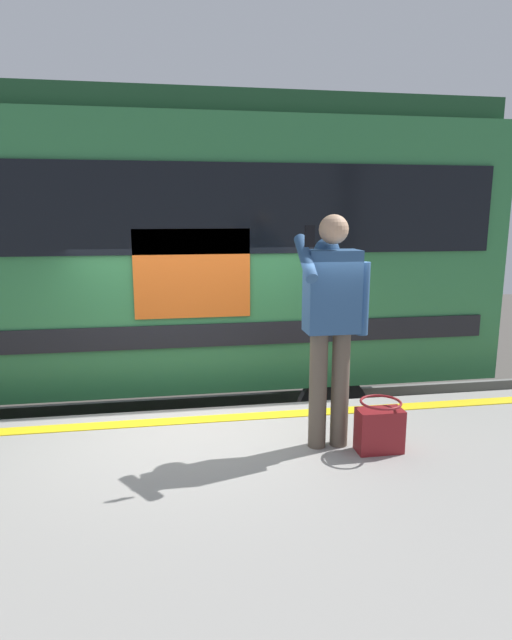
# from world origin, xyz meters

# --- Properties ---
(ground_plane) EXTENTS (23.97, 23.97, 0.00)m
(ground_plane) POSITION_xyz_m (0.00, 0.00, 0.00)
(ground_plane) COLOR #4C4742
(safety_line) EXTENTS (12.05, 0.16, 0.01)m
(safety_line) POSITION_xyz_m (0.00, 0.30, 1.03)
(safety_line) COLOR yellow
(safety_line) RESTS_ON platform
(track_rail_near) EXTENTS (15.98, 0.08, 0.16)m
(track_rail_near) POSITION_xyz_m (0.00, -1.27, 0.08)
(track_rail_near) COLOR slate
(track_rail_near) RESTS_ON ground
(track_rail_far) EXTENTS (15.98, 0.08, 0.16)m
(track_rail_far) POSITION_xyz_m (0.00, -2.71, 0.08)
(track_rail_far) COLOR slate
(track_rail_far) RESTS_ON ground
(train_carriage) EXTENTS (10.74, 2.83, 3.90)m
(train_carriage) POSITION_xyz_m (1.92, -1.98, 2.49)
(train_carriage) COLOR #2D723F
(train_carriage) RESTS_ON ground
(passenger) EXTENTS (0.57, 0.55, 1.82)m
(passenger) POSITION_xyz_m (-0.94, 0.98, 2.10)
(passenger) COLOR brown
(passenger) RESTS_ON platform
(handbag) EXTENTS (0.35, 0.32, 0.41)m
(handbag) POSITION_xyz_m (-1.30, 1.16, 1.21)
(handbag) COLOR maroon
(handbag) RESTS_ON platform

